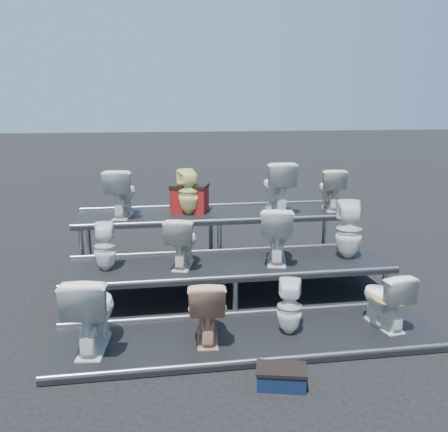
{
  "coord_description": "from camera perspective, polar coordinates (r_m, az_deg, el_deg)",
  "views": [
    {
      "loc": [
        -1.07,
        -6.2,
        2.53
      ],
      "look_at": [
        -0.05,
        0.1,
        1.08
      ],
      "focal_mm": 40.0,
      "sensor_mm": 36.0,
      "label": 1
    }
  ],
  "objects": [
    {
      "name": "toilet_10",
      "position": [
        7.88,
        6.06,
        3.42
      ],
      "size": [
        0.45,
        0.78,
        0.8
      ],
      "primitive_type": "imported",
      "rotation": [
        0.0,
        0.0,
        3.14
      ],
      "color": "silver",
      "rests_on": "tier_back"
    },
    {
      "name": "toilet_1",
      "position": [
        5.37,
        -2.02,
        -10.51
      ],
      "size": [
        0.45,
        0.71,
        0.69
      ],
      "primitive_type": "imported",
      "rotation": [
        0.0,
        0.0,
        3.04
      ],
      "color": "tan",
      "rests_on": "tier_front"
    },
    {
      "name": "toilet_7",
      "position": [
        6.97,
        14.07,
        -1.53
      ],
      "size": [
        0.44,
        0.44,
        0.79
      ],
      "primitive_type": "imported",
      "rotation": [
        0.0,
        0.0,
        2.87
      ],
      "color": "silver",
      "rests_on": "tier_mid"
    },
    {
      "name": "toilet_2",
      "position": [
        5.56,
        7.5,
        -10.26
      ],
      "size": [
        0.34,
        0.34,
        0.6
      ],
      "primitive_type": "imported",
      "rotation": [
        0.0,
        0.0,
        2.86
      ],
      "color": "silver",
      "rests_on": "tier_front"
    },
    {
      "name": "tier_mid",
      "position": [
        6.69,
        0.55,
        -7.31
      ],
      "size": [
        4.2,
        1.2,
        0.46
      ],
      "primitive_type": "cube",
      "color": "black",
      "rests_on": "ground"
    },
    {
      "name": "toilet_11",
      "position": [
        8.16,
        12.04,
        3.06
      ],
      "size": [
        0.44,
        0.69,
        0.66
      ],
      "primitive_type": "imported",
      "rotation": [
        0.0,
        0.0,
        3.03
      ],
      "color": "silver",
      "rests_on": "tier_back"
    },
    {
      "name": "tier_front",
      "position": [
        5.6,
        2.86,
        -13.74
      ],
      "size": [
        4.2,
        1.2,
        0.06
      ],
      "primitive_type": "cube",
      "color": "black",
      "rests_on": "ground"
    },
    {
      "name": "toilet_8",
      "position": [
        7.62,
        -11.64,
        2.64
      ],
      "size": [
        0.52,
        0.77,
        0.73
      ],
      "primitive_type": "imported",
      "rotation": [
        0.0,
        0.0,
        2.97
      ],
      "color": "silver",
      "rests_on": "tier_back"
    },
    {
      "name": "toilet_4",
      "position": [
        6.46,
        -13.45,
        -3.43
      ],
      "size": [
        0.28,
        0.29,
        0.61
      ],
      "primitive_type": "imported",
      "rotation": [
        0.0,
        0.0,
        3.17
      ],
      "color": "silver",
      "rests_on": "tier_mid"
    },
    {
      "name": "toilet_3",
      "position": [
        5.95,
        17.91,
        -8.94
      ],
      "size": [
        0.46,
        0.69,
        0.66
      ],
      "primitive_type": "imported",
      "rotation": [
        0.0,
        0.0,
        3.3
      ],
      "color": "silver",
      "rests_on": "tier_front"
    },
    {
      "name": "step_stool",
      "position": [
        4.8,
        6.56,
        -17.95
      ],
      "size": [
        0.49,
        0.36,
        0.16
      ],
      "primitive_type": "cube",
      "rotation": [
        0.0,
        0.0,
        -0.25
      ],
      "color": "black",
      "rests_on": "ground"
    },
    {
      "name": "toilet_5",
      "position": [
        6.45,
        -4.8,
        -2.89
      ],
      "size": [
        0.53,
        0.72,
        0.66
      ],
      "primitive_type": "imported",
      "rotation": [
        0.0,
        0.0,
        2.88
      ],
      "color": "silver",
      "rests_on": "tier_mid"
    },
    {
      "name": "ground",
      "position": [
        6.78,
        0.55,
        -9.14
      ],
      "size": [
        80.0,
        80.0,
        0.0
      ],
      "primitive_type": "plane",
      "color": "black",
      "rests_on": "ground"
    },
    {
      "name": "toilet_0",
      "position": [
        5.34,
        -14.93,
        -10.38
      ],
      "size": [
        0.55,
        0.84,
        0.81
      ],
      "primitive_type": "imported",
      "rotation": [
        0.0,
        0.0,
        3.02
      ],
      "color": "silver",
      "rests_on": "tier_front"
    },
    {
      "name": "toilet_6",
      "position": [
        6.65,
        6.03,
        -2.03
      ],
      "size": [
        0.6,
        0.82,
        0.76
      ],
      "primitive_type": "imported",
      "rotation": [
        0.0,
        0.0,
        2.88
      ],
      "color": "silver",
      "rests_on": "tier_mid"
    },
    {
      "name": "tier_back",
      "position": [
        7.86,
        -1.05,
        -2.72
      ],
      "size": [
        4.2,
        1.2,
        0.86
      ],
      "primitive_type": "cube",
      "color": "black",
      "rests_on": "ground"
    },
    {
      "name": "red_crate",
      "position": [
        7.84,
        -3.94,
        1.88
      ],
      "size": [
        0.64,
        0.57,
        0.38
      ],
      "primitive_type": "cube",
      "rotation": [
        0.0,
        0.0,
        -0.32
      ],
      "color": "maroon",
      "rests_on": "tier_back"
    },
    {
      "name": "toilet_9",
      "position": [
        7.64,
        -4.07,
        2.77
      ],
      "size": [
        0.38,
        0.39,
        0.69
      ],
      "primitive_type": "imported",
      "rotation": [
        0.0,
        0.0,
        3.4
      ],
      "color": "#F1F18F",
      "rests_on": "tier_back"
    }
  ]
}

